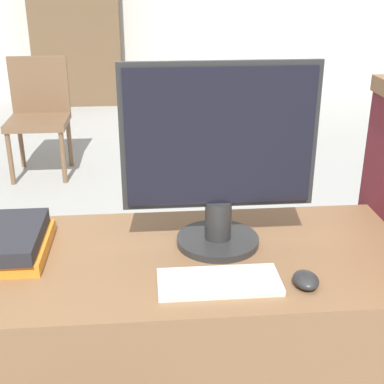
{
  "coord_description": "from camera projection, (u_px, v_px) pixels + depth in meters",
  "views": [
    {
      "loc": [
        -0.03,
        -0.98,
        1.48
      ],
      "look_at": [
        0.08,
        0.26,
        0.96
      ],
      "focal_mm": 50.0,
      "sensor_mm": 36.0,
      "label": 1
    }
  ],
  "objects": [
    {
      "name": "desk",
      "position": [
        164.0,
        368.0,
        1.59
      ],
      "size": [
        1.38,
        0.57,
        0.76
      ],
      "color": "brown",
      "rests_on": "ground_plane"
    },
    {
      "name": "monitor",
      "position": [
        219.0,
        156.0,
        1.41
      ],
      "size": [
        0.52,
        0.23,
        0.51
      ],
      "color": "#282828",
      "rests_on": "desk"
    },
    {
      "name": "keyboard",
      "position": [
        219.0,
        282.0,
        1.31
      ],
      "size": [
        0.3,
        0.13,
        0.02
      ],
      "color": "silver",
      "rests_on": "desk"
    },
    {
      "name": "mouse",
      "position": [
        306.0,
        280.0,
        1.31
      ],
      "size": [
        0.06,
        0.08,
        0.03
      ],
      "color": "#262626",
      "rests_on": "desk"
    },
    {
      "name": "book_stack",
      "position": [
        9.0,
        242.0,
        1.44
      ],
      "size": [
        0.2,
        0.28,
        0.08
      ],
      "color": "orange",
      "rests_on": "desk"
    },
    {
      "name": "far_chair",
      "position": [
        39.0,
        110.0,
        4.05
      ],
      "size": [
        0.44,
        0.44,
        0.87
      ],
      "rotation": [
        0.0,
        0.0,
        0.24
      ],
      "color": "brown",
      "rests_on": "ground_plane"
    },
    {
      "name": "bookshelf_far",
      "position": [
        76.0,
        32.0,
        6.02
      ],
      "size": [
        0.99,
        0.32,
        1.64
      ],
      "color": "brown",
      "rests_on": "ground_plane"
    }
  ]
}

